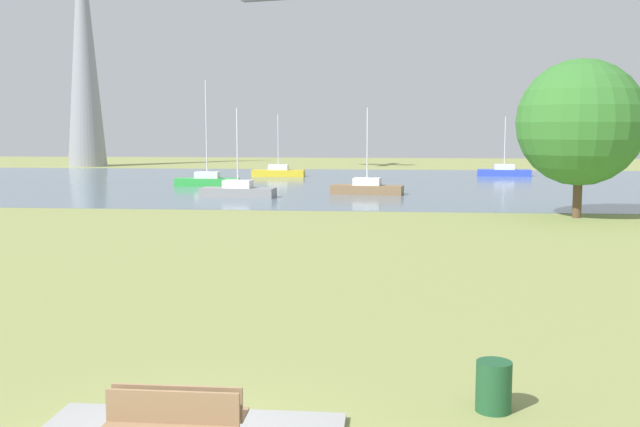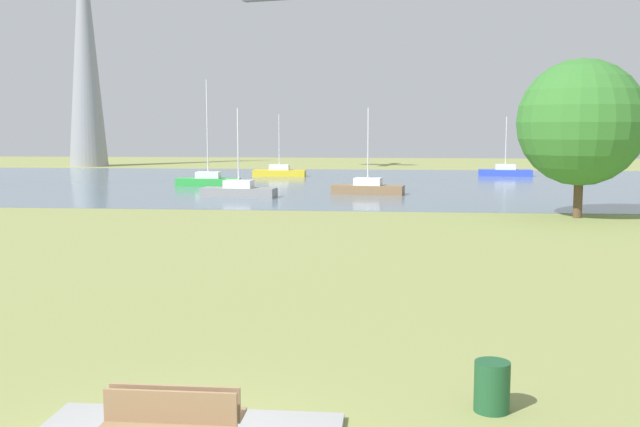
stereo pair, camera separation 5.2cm
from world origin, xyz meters
name	(u,v)px [view 1 (the left image)]	position (x,y,z in m)	size (l,w,h in m)	color
ground_plane	(324,232)	(0.00, 22.00, 0.00)	(160.00, 160.00, 0.00)	#8C9351
bench_facing_water	(181,418)	(0.00, 0.27, 0.47)	(1.80, 0.48, 0.89)	tan
litter_bin	(494,386)	(4.49, 2.15, 0.40)	(0.56, 0.56, 0.80)	#1E512D
water_surface	(355,183)	(0.00, 50.00, 0.01)	(140.00, 40.00, 0.02)	slate
sailboat_gray	(238,191)	(-6.93, 37.31, 0.45)	(4.91, 1.89, 5.68)	gray
sailboat_brown	(367,188)	(1.27, 40.31, 0.45)	(4.97, 2.17, 5.77)	brown
sailboat_green	(207,180)	(-11.15, 46.11, 0.48)	(4.84, 1.64, 8.06)	green
sailboat_blue	(504,171)	(13.30, 60.36, 0.45)	(4.88, 1.78, 5.47)	blue
sailboat_yellow	(278,172)	(-7.44, 57.90, 0.45)	(4.81, 1.53, 5.67)	yellow
tree_east_near	(580,123)	(12.08, 28.29, 4.70)	(6.22, 6.22, 7.82)	brown
electricity_pylon	(83,39)	(-32.45, 74.18, 14.57)	(6.40, 4.40, 29.12)	gray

